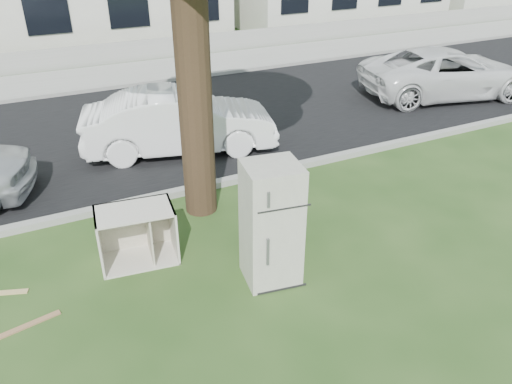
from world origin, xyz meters
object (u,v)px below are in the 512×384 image
fridge (271,224)px  cabinet (137,235)px  car_center (179,122)px

fridge → cabinet: size_ratio=1.60×
fridge → car_center: (0.31, 4.75, -0.21)m
car_center → fridge: bearing=-169.5°
fridge → car_center: bearing=95.2°
fridge → cabinet: fridge is taller
fridge → cabinet: 2.02m
cabinet → car_center: (1.86, 3.53, 0.24)m
car_center → cabinet: bearing=166.6°
cabinet → car_center: bearing=69.5°
fridge → car_center: size_ratio=0.43×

